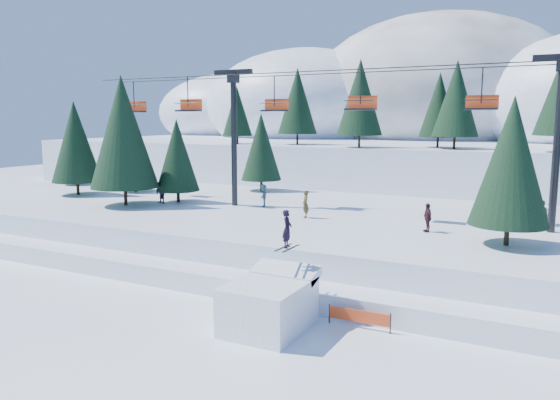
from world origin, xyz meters
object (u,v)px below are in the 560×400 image
at_px(banner_near, 359,317).
at_px(jump_kicker, 270,303).
at_px(chairlift, 357,116).
at_px(banner_far, 439,315).

bearing_deg(banner_near, jump_kicker, -152.14).
bearing_deg(chairlift, jump_kicker, -84.12).
xyz_separation_m(jump_kicker, chairlift, (-1.58, 15.37, 8.15)).
xyz_separation_m(jump_kicker, banner_near, (3.47, 1.83, -0.64)).
relative_size(jump_kicker, chairlift, 0.11).
xyz_separation_m(chairlift, banner_near, (5.05, -13.54, -8.78)).
distance_m(jump_kicker, banner_near, 3.98).
height_order(jump_kicker, banner_near, jump_kicker).
relative_size(jump_kicker, banner_near, 1.78).
bearing_deg(banner_far, chairlift, 124.79).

